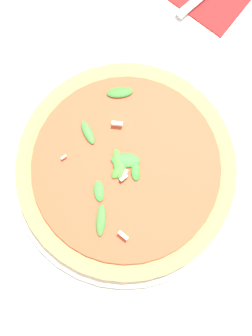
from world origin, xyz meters
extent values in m
plane|color=silver|center=(0.00, 0.00, 0.00)|extent=(6.00, 6.00, 0.00)
cylinder|color=silver|center=(-0.02, 0.01, 0.01)|extent=(0.31, 0.31, 0.01)
cylinder|color=#B7844C|center=(-0.02, 0.01, 0.02)|extent=(0.29, 0.29, 0.02)
cylinder|color=#C64728|center=(-0.02, 0.01, 0.03)|extent=(0.25, 0.25, 0.01)
ellipsoid|color=#3A702E|center=(-0.10, 0.00, 0.04)|extent=(0.04, 0.03, 0.01)
ellipsoid|color=#3B7331|center=(-0.02, 0.08, 0.04)|extent=(0.03, 0.04, 0.01)
ellipsoid|color=#3C7A2A|center=(-0.03, 0.02, 0.04)|extent=(0.04, 0.04, 0.01)
ellipsoid|color=#34742B|center=(0.05, 0.08, 0.04)|extent=(0.03, 0.04, 0.01)
ellipsoid|color=#398132|center=(-0.07, 0.02, 0.04)|extent=(0.03, 0.03, 0.01)
ellipsoid|color=#367530|center=(-0.02, 0.02, 0.04)|extent=(0.04, 0.04, 0.01)
ellipsoid|color=#32832D|center=(-0.02, 0.00, 0.04)|extent=(0.03, 0.02, 0.01)
ellipsoid|color=#3F7E2A|center=(-0.03, 0.02, 0.04)|extent=(0.03, 0.01, 0.01)
cube|color=beige|center=(0.01, 0.06, 0.04)|extent=(0.01, 0.01, 0.01)
cube|color=beige|center=(-0.04, 0.01, 0.04)|extent=(0.01, 0.01, 0.01)
cube|color=beige|center=(-0.06, 0.09, 0.04)|extent=(0.01, 0.00, 0.00)
cube|color=beige|center=(-0.10, -0.03, 0.04)|extent=(0.01, 0.01, 0.01)
cube|color=beige|center=(-0.03, 0.01, 0.04)|extent=(0.01, 0.01, 0.01)
camera|label=1|loc=(-0.11, -0.04, 0.63)|focal=50.00mm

